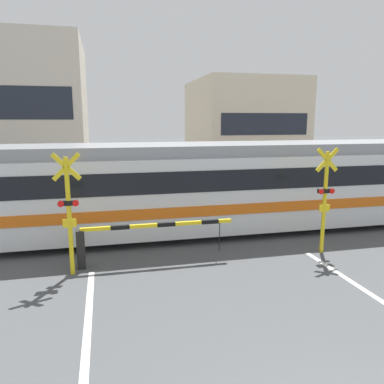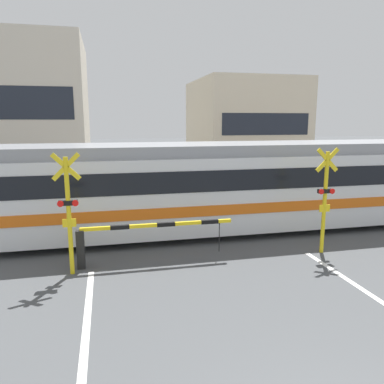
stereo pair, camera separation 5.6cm
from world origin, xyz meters
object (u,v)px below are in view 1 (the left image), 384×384
object	(u,v)px
crossing_signal_right	(325,196)
crossing_barrier_near	(126,236)
crossing_signal_left	(69,209)
pedestrian	(187,182)
commuter_train	(277,182)
crossing_barrier_far	(219,192)

from	to	relation	value
crossing_signal_right	crossing_barrier_near	bearing A→B (deg)	176.81
crossing_barrier_near	crossing_signal_left	bearing A→B (deg)	-166.99
pedestrian	crossing_barrier_near	bearing A→B (deg)	-113.51
crossing_signal_left	pedestrian	distance (m)	9.33
commuter_train	crossing_signal_left	world-z (taller)	crossing_signal_left
crossing_barrier_far	crossing_signal_left	xyz separation A→B (m)	(-5.55, -5.68, 0.87)
commuter_train	crossing_barrier_near	bearing A→B (deg)	-155.11
crossing_barrier_near	pedestrian	size ratio (longest dim) A/B	2.67
crossing_signal_right	pedestrian	xyz separation A→B (m)	(-2.20, 8.02, -0.78)
crossing_barrier_far	crossing_signal_left	size ratio (longest dim) A/B	1.37
commuter_train	crossing_signal_right	distance (m)	2.85
crossing_signal_right	pedestrian	bearing A→B (deg)	105.33
crossing_barrier_near	crossing_signal_left	xyz separation A→B (m)	(-1.34, -0.31, 0.87)
crossing_barrier_far	crossing_signal_left	world-z (taller)	crossing_signal_left
commuter_train	crossing_barrier_near	size ratio (longest dim) A/B	4.55
commuter_train	crossing_barrier_far	xyz separation A→B (m)	(-1.26, 2.83, -0.82)
commuter_train	crossing_signal_left	distance (m)	7.39
commuter_train	crossing_barrier_far	distance (m)	3.20
commuter_train	crossing_barrier_far	bearing A→B (deg)	114.04
pedestrian	commuter_train	bearing A→B (deg)	-67.72
crossing_barrier_far	pedestrian	distance (m)	2.50
commuter_train	pedestrian	bearing A→B (deg)	112.28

